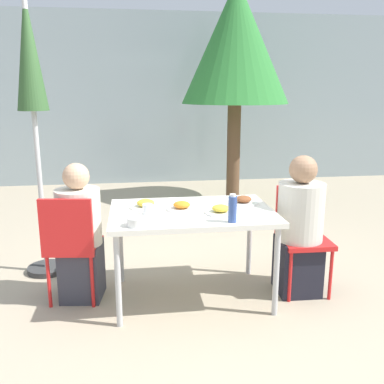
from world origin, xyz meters
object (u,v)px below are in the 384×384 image
at_px(person_left, 80,237).
at_px(person_right, 300,230).
at_px(drinking_cup, 148,210).
at_px(closed_umbrella, 31,76).
at_px(bottle, 233,209).
at_px(salad_bowl, 137,222).
at_px(tree_behind_left, 236,44).
at_px(chair_left, 71,240).
at_px(chair_right, 302,229).

height_order(person_left, person_right, person_right).
xyz_separation_m(person_left, drinking_cup, (0.54, -0.20, 0.26)).
relative_size(closed_umbrella, bottle, 11.93).
bearing_deg(salad_bowl, person_left, 134.81).
relative_size(bottle, drinking_cup, 2.40).
bearing_deg(tree_behind_left, chair_left, -123.85).
distance_m(bottle, drinking_cup, 0.66).
distance_m(person_left, drinking_cup, 0.64).
distance_m(person_right, tree_behind_left, 3.55).
distance_m(closed_umbrella, bottle, 2.08).
height_order(chair_right, closed_umbrella, closed_umbrella).
relative_size(person_right, tree_behind_left, 0.37).
relative_size(person_left, chair_right, 1.27).
relative_size(person_left, bottle, 5.41).
bearing_deg(person_right, salad_bowl, 14.97).
xyz_separation_m(chair_left, drinking_cup, (0.60, -0.13, 0.26)).
relative_size(chair_right, closed_umbrella, 0.36).
bearing_deg(chair_left, person_left, 57.93).
distance_m(closed_umbrella, tree_behind_left, 3.37).
distance_m(chair_right, bottle, 0.87).
bearing_deg(drinking_cup, closed_umbrella, 140.38).
distance_m(chair_left, bottle, 1.30).
bearing_deg(person_right, closed_umbrella, -16.50).
xyz_separation_m(chair_right, person_right, (-0.05, -0.08, 0.02)).
bearing_deg(person_left, salad_bowl, -37.65).
xyz_separation_m(drinking_cup, tree_behind_left, (1.41, 3.13, 1.52)).
bearing_deg(salad_bowl, tree_behind_left, 66.16).
distance_m(chair_left, closed_umbrella, 1.46).
bearing_deg(bottle, drinking_cup, 156.57).
bearing_deg(chair_left, drinking_cup, -4.56).
xyz_separation_m(chair_left, bottle, (1.20, -0.39, 0.32)).
bearing_deg(chair_right, drinking_cup, 7.63).
height_order(person_left, bottle, person_left).
bearing_deg(drinking_cup, person_left, 159.60).
distance_m(person_left, salad_bowl, 0.69).
bearing_deg(bottle, chair_right, 29.33).
height_order(drinking_cup, tree_behind_left, tree_behind_left).
height_order(person_left, chair_right, person_left).
height_order(person_left, tree_behind_left, tree_behind_left).
bearing_deg(salad_bowl, chair_left, 143.16).
distance_m(person_left, chair_right, 1.85).
xyz_separation_m(person_right, tree_behind_left, (0.16, 3.08, 1.77)).
bearing_deg(person_right, person_left, -2.90).
relative_size(chair_right, drinking_cup, 10.21).
bearing_deg(tree_behind_left, closed_umbrella, -134.97).
xyz_separation_m(person_right, bottle, (-0.65, -0.32, 0.30)).
height_order(closed_umbrella, tree_behind_left, tree_behind_left).
bearing_deg(tree_behind_left, chair_right, -92.11).
bearing_deg(chair_left, chair_right, 7.68).
relative_size(person_left, person_right, 0.96).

